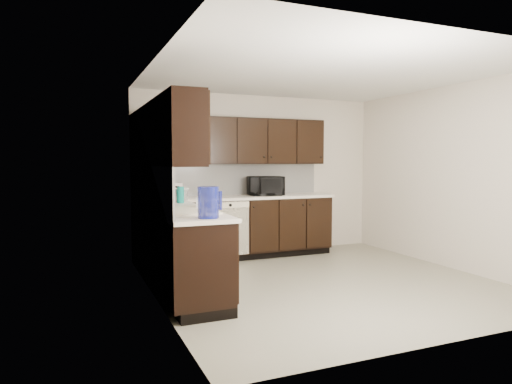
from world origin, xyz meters
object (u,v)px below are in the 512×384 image
sink (187,217)px  blue_pitcher (208,202)px  toaster_oven (168,191)px  microwave (265,186)px  storage_bin (169,195)px

sink → blue_pitcher: 0.67m
toaster_oven → blue_pitcher: bearing=-104.9°
toaster_oven → blue_pitcher: blue_pitcher is taller
blue_pitcher → microwave: bearing=79.8°
toaster_oven → storage_bin: (-0.08, -0.48, -0.02)m
microwave → storage_bin: bearing=-153.0°
sink → microwave: size_ratio=1.56×
toaster_oven → storage_bin: 0.49m
toaster_oven → storage_bin: size_ratio=0.79×
sink → toaster_oven: 1.73m
toaster_oven → storage_bin: bearing=-112.2°
storage_bin → blue_pitcher: bearing=-90.6°
sink → toaster_oven: bearing=85.0°
sink → toaster_oven: (0.15, 1.71, 0.17)m
blue_pitcher → toaster_oven: bearing=111.9°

